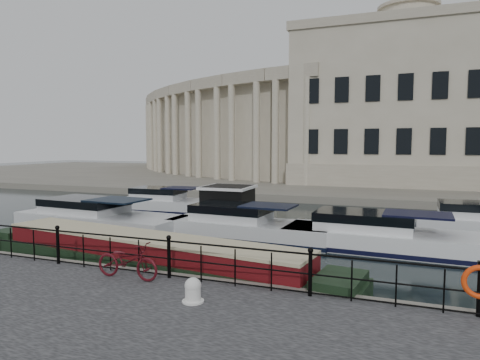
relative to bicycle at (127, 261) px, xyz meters
The scene contains 10 objects.
ground_plane 3.12m from the bicycle, 69.19° to the left, with size 160.00×160.00×0.00m, color black.
far_bank 41.76m from the bicycle, 88.57° to the left, with size 120.00×42.00×0.55m, color #6B665B.
railing 1.16m from the bicycle, 25.14° to the left, with size 24.14×0.14×1.22m.
civic_building 37.92m from the bicycle, 89.93° to the left, with size 53.55×31.84×16.85m.
bicycle is the anchor object (origin of this frame).
mooring_bollard 2.70m from the bicycle, 20.12° to the right, with size 0.53×0.53×0.59m.
life_ring_post 8.75m from the bicycle, ahead, with size 0.76×0.20×1.23m.
narrowboat 2.81m from the bicycle, 113.95° to the left, with size 15.05×3.90×1.55m.
harbour_hut 10.93m from the bicycle, 97.79° to the left, with size 3.47×2.91×2.22m.
cabin_cruisers 9.87m from the bicycle, 89.19° to the left, with size 26.10×9.44×1.99m.
Camera 1 is at (6.09, -12.51, 4.30)m, focal length 32.00 mm.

